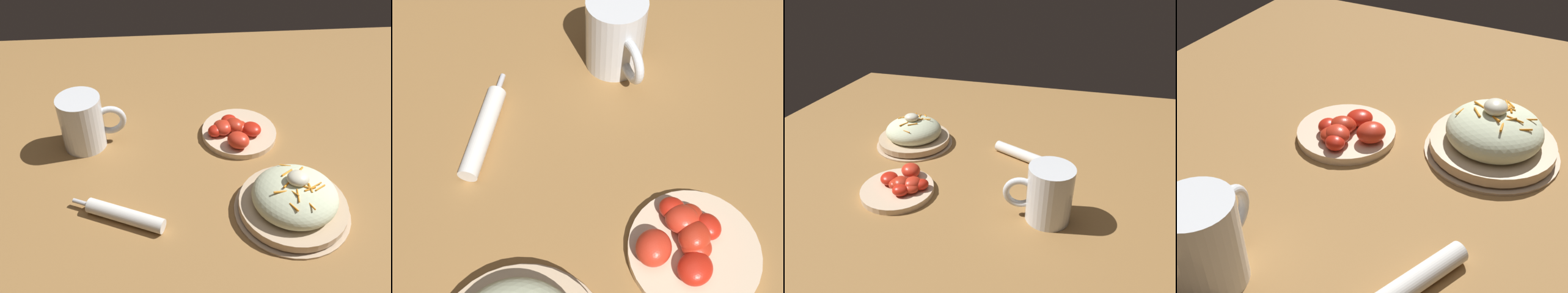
# 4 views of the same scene
# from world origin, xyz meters

# --- Properties ---
(ground_plane) EXTENTS (1.43, 1.43, 0.00)m
(ground_plane) POSITION_xyz_m (0.00, 0.00, 0.00)
(ground_plane) COLOR #9E703D
(beer_mug) EXTENTS (0.15, 0.10, 0.13)m
(beer_mug) POSITION_xyz_m (0.26, -0.17, 0.06)
(beer_mug) COLOR white
(beer_mug) RESTS_ON ground_plane
(napkin_roll) EXTENTS (0.19, 0.10, 0.03)m
(napkin_roll) POSITION_xyz_m (0.16, 0.07, 0.02)
(napkin_roll) COLOR white
(napkin_roll) RESTS_ON ground_plane
(tomato_plate) EXTENTS (0.18, 0.18, 0.05)m
(tomato_plate) POSITION_xyz_m (-0.10, -0.17, 0.02)
(tomato_plate) COLOR beige
(tomato_plate) RESTS_ON ground_plane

